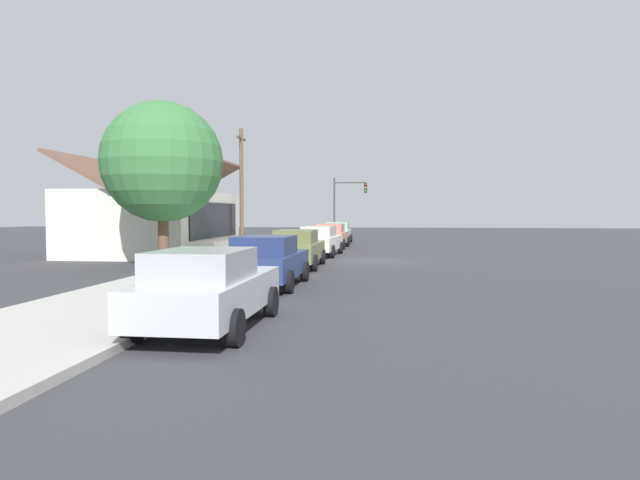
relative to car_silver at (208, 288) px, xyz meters
The scene contains 13 objects.
ground_plane 16.11m from the car_silver, ahead, with size 120.00×120.00×0.00m, color #38383D.
sidewalk_curb 16.16m from the car_silver, 10.56° to the left, with size 60.00×4.20×0.16m, color #B2AFA8.
car_silver is the anchor object (origin of this frame).
car_navy 6.25m from the car_silver, ahead, with size 4.51×2.09×1.59m.
car_olive 12.29m from the car_silver, ahead, with size 4.86×1.99×1.59m.
car_ivory 18.69m from the car_silver, ahead, with size 4.97×2.15×1.59m.
car_coral 25.24m from the car_silver, ahead, with size 4.47×2.15×1.59m.
car_seafoam 31.06m from the car_silver, ahead, with size 4.78×2.06×1.59m.
storefront_building 21.25m from the car_silver, 26.11° to the left, with size 10.52×7.00×5.34m.
shade_tree 13.35m from the car_silver, 26.60° to the left, with size 4.96×4.96×6.86m.
traffic_light_main 35.60m from the car_silver, ahead, with size 0.37×2.79×5.20m.
utility_pole_wooden 23.99m from the car_silver, 13.52° to the left, with size 1.80×0.24×7.50m.
fire_hydrant_red 17.68m from the car_silver, ahead, with size 0.22×0.22×0.71m.
Camera 1 is at (-26.24, -0.84, 2.29)m, focal length 30.96 mm.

